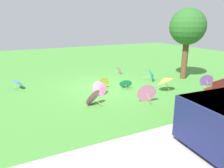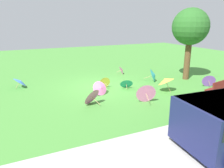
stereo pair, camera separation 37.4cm
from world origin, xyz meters
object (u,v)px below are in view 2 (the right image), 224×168
(parasol_pink_0, at_px, (100,88))
(parasol_teal_1, at_px, (154,75))
(parasol_teal_0, at_px, (126,83))
(shade_tree, at_px, (190,28))
(parasol_purple_0, at_px, (208,80))
(parasol_yellow_0, at_px, (165,80))
(parasol_pink_4, at_px, (146,93))
(parasol_blue_0, at_px, (20,81))
(parasol_yellow_1, at_px, (104,82))
(parasol_pink_1, at_px, (91,96))
(parasol_pink_2, at_px, (122,70))
(park_bench, at_px, (219,88))

(parasol_pink_0, relative_size, parasol_teal_1, 0.90)
(parasol_teal_0, bearing_deg, parasol_pink_0, 12.23)
(shade_tree, bearing_deg, parasol_purple_0, 88.10)
(parasol_teal_0, distance_m, parasol_yellow_0, 2.17)
(shade_tree, distance_m, parasol_teal_0, 5.47)
(shade_tree, xyz_separation_m, parasol_pink_4, (4.80, 2.48, -2.83))
(parasol_purple_0, bearing_deg, parasol_pink_4, 7.04)
(shade_tree, xyz_separation_m, parasol_purple_0, (0.06, 1.89, -2.92))
(parasol_purple_0, height_order, parasol_yellow_0, parasol_yellow_0)
(parasol_blue_0, bearing_deg, parasol_yellow_1, 154.37)
(shade_tree, relative_size, parasol_purple_0, 5.33)
(shade_tree, distance_m, parasol_purple_0, 3.48)
(parasol_teal_0, height_order, parasol_pink_0, parasol_pink_0)
(parasol_pink_1, bearing_deg, parasol_pink_2, -130.89)
(parasol_teal_0, relative_size, parasol_yellow_0, 0.70)
(parasol_teal_1, bearing_deg, parasol_pink_2, -71.48)
(parasol_teal_1, height_order, parasol_pink_2, parasol_teal_1)
(parasol_yellow_1, bearing_deg, parasol_pink_4, 106.83)
(parasol_pink_1, distance_m, parasol_pink_2, 6.19)
(parasol_yellow_1, relative_size, parasol_teal_1, 0.71)
(parasol_teal_1, distance_m, parasol_blue_0, 8.01)
(parasol_pink_0, bearing_deg, parasol_purple_0, 168.00)
(park_bench, relative_size, parasol_blue_0, 1.88)
(shade_tree, relative_size, parasol_teal_1, 4.66)
(park_bench, height_order, parasol_purple_0, park_bench)
(parasol_purple_0, distance_m, parasol_yellow_1, 6.08)
(parasol_blue_0, bearing_deg, parasol_yellow_0, 150.05)
(shade_tree, relative_size, parasol_yellow_1, 6.59)
(park_bench, height_order, parasol_yellow_1, park_bench)
(parasol_teal_1, bearing_deg, parasol_pink_4, 48.51)
(parasol_pink_1, xyz_separation_m, parasol_pink_2, (-4.05, -4.68, -0.12))
(parasol_yellow_1, bearing_deg, parasol_teal_0, 150.74)
(parasol_teal_1, height_order, parasol_pink_4, parasol_pink_4)
(park_bench, xyz_separation_m, parasol_blue_0, (8.92, -5.97, -0.08))
(shade_tree, xyz_separation_m, parasol_blue_0, (10.02, -2.51, -2.92))
(parasol_teal_1, xyz_separation_m, parasol_blue_0, (7.72, -2.16, -0.04))
(parasol_teal_0, height_order, parasol_teal_1, parasol_teal_1)
(parasol_pink_0, bearing_deg, shade_tree, -174.91)
(parasol_yellow_0, xyz_separation_m, parasol_pink_4, (1.86, 0.91, -0.17))
(park_bench, height_order, parasol_teal_1, park_bench)
(parasol_teal_0, distance_m, parasol_pink_1, 3.05)
(parasol_teal_0, xyz_separation_m, parasol_pink_2, (-1.39, -3.20, -0.02))
(parasol_teal_0, bearing_deg, parasol_blue_0, -26.39)
(parasol_blue_0, bearing_deg, parasol_teal_0, 153.61)
(parasol_pink_2, bearing_deg, parasol_pink_1, 49.11)
(park_bench, bearing_deg, parasol_pink_4, -14.81)
(parasol_pink_0, height_order, parasol_blue_0, parasol_pink_0)
(parasol_pink_4, bearing_deg, park_bench, 165.19)
(parasol_pink_2, bearing_deg, park_bench, 107.95)
(shade_tree, height_order, parasol_pink_4, shade_tree)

